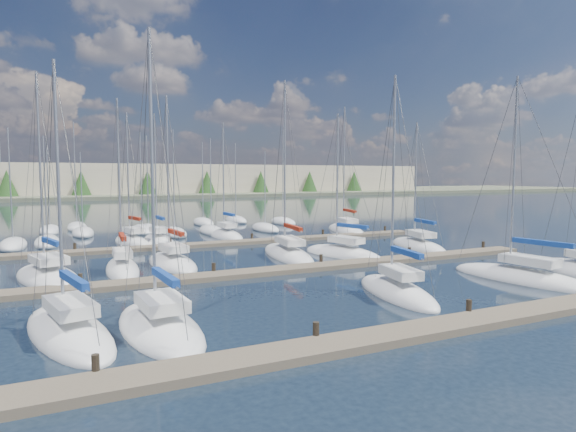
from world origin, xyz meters
name	(u,v)px	position (x,y,z in m)	size (l,w,h in m)	color
ground	(158,219)	(0.00, 60.00, 0.00)	(400.00, 400.00, 0.00)	#1B2736
dock_near	(412,332)	(0.00, 2.01, 0.15)	(44.00, 1.93, 1.10)	#6B5E4C
dock_mid	(275,271)	(0.00, 16.01, 0.15)	(44.00, 1.93, 1.10)	#6B5E4C
dock_far	(215,244)	(0.00, 30.01, 0.15)	(44.00, 1.93, 1.10)	#6B5E4C
sailboat_r	(346,230)	(17.05, 34.46, 0.19)	(4.60, 9.80, 15.22)	white
sailboat_o	(159,241)	(-4.52, 33.89, 0.19)	(2.93, 7.09, 13.21)	white
sailboat_l	(343,254)	(7.77, 20.05, 0.18)	(4.75, 8.45, 12.27)	white
sailboat_f	(522,278)	(12.96, 7.32, 0.18)	(4.10, 9.73, 13.38)	white
sailboat_i	(122,269)	(-9.26, 20.81, 0.20)	(2.41, 7.57, 12.47)	white
sailboat_h	(48,277)	(-13.80, 20.20, 0.18)	(5.26, 8.71, 13.69)	white
sailboat_d	(397,292)	(3.61, 7.67, 0.19)	(3.63, 7.95, 12.68)	white
sailboat_c	(160,327)	(-9.26, 6.94, 0.18)	(3.59, 8.18, 13.33)	white
sailboat_j	(172,263)	(-5.71, 21.69, 0.18)	(3.41, 7.93, 13.05)	white
sailboat_m	(418,246)	(16.12, 20.70, 0.17)	(4.34, 8.98, 12.04)	white
sailboat_b	(69,332)	(-12.74, 7.91, 0.17)	(4.55, 9.01, 11.94)	white
sailboat_n	(132,242)	(-6.90, 34.52, 0.20)	(3.72, 7.54, 13.24)	white
sailboat_k	(288,254)	(3.54, 21.58, 0.19)	(3.93, 10.22, 14.89)	white
sailboat_p	(226,236)	(2.76, 35.35, 0.19)	(2.77, 7.56, 12.82)	white
distant_boats	(145,230)	(-4.34, 43.76, 0.29)	(36.93, 20.75, 13.30)	#9EA0A5
shoreline	(60,172)	(-13.29, 149.77, 7.44)	(400.00, 60.00, 38.00)	#666B51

